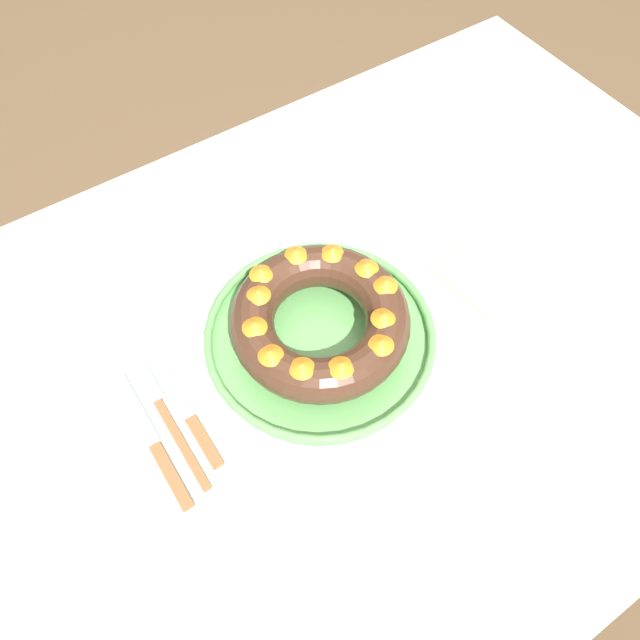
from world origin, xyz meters
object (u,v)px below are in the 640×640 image
at_px(serving_knife, 156,448).
at_px(cake_knife, 192,420).
at_px(bundt_cake, 320,319).
at_px(fork, 167,418).
at_px(serving_dish, 320,337).
at_px(napkin, 496,264).

relative_size(serving_knife, cake_knife, 1.23).
bearing_deg(serving_knife, cake_knife, 12.31).
relative_size(bundt_cake, serving_knife, 1.13).
bearing_deg(bundt_cake, fork, 176.68).
xyz_separation_m(serving_dish, serving_knife, (-0.27, -0.02, -0.01)).
bearing_deg(fork, serving_dish, 1.16).
relative_size(cake_knife, napkin, 1.01).
relative_size(serving_knife, napkin, 1.25).
distance_m(serving_dish, bundt_cake, 0.05).
bearing_deg(serving_knife, serving_dish, 6.99).
bearing_deg(cake_knife, napkin, -2.92).
bearing_deg(fork, napkin, -0.50).
xyz_separation_m(bundt_cake, cake_knife, (-0.21, -0.01, -0.06)).
height_order(fork, napkin, fork).
bearing_deg(serving_knife, bundt_cake, 7.00).
bearing_deg(bundt_cake, cake_knife, -177.78).
height_order(serving_dish, fork, serving_dish).
bearing_deg(fork, cake_knife, -35.53).
bearing_deg(serving_dish, bundt_cake, 92.42).
relative_size(fork, serving_knife, 0.92).
bearing_deg(serving_knife, fork, 48.78).
relative_size(serving_dish, cake_knife, 1.86).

